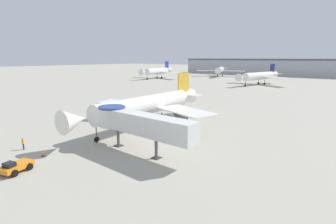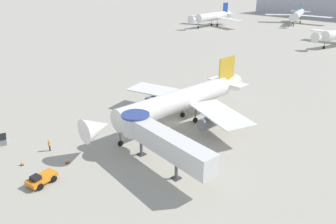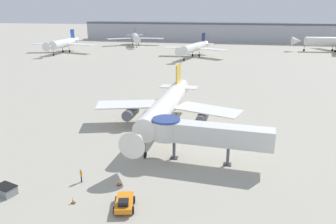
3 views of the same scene
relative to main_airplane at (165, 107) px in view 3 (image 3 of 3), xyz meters
The scene contains 13 objects.
ground_plane 4.36m from the main_airplane, 148.30° to the right, with size 800.00×800.00×0.00m, color #A8A393.
main_airplane is the anchor object (origin of this frame).
jet_bridge 14.57m from the main_airplane, 55.51° to the right, with size 17.24×4.13×6.10m.
pushback_tug_orange 25.91m from the main_airplane, 86.79° to the right, with size 2.89×4.05×1.51m.
service_container_gray 29.48m from the main_airplane, 117.18° to the right, with size 2.84×2.34×1.14m.
traffic_cone_near_nose 21.37m from the main_airplane, 92.64° to the right, with size 0.51×0.51×0.83m.
traffic_cone_apron_front 26.64m from the main_airplane, 100.16° to the right, with size 0.45×0.45×0.74m.
ground_crew_marshaller 22.35m from the main_airplane, 105.59° to the right, with size 0.38×0.40×1.82m.
background_jet_navy_tail 94.46m from the main_airplane, 95.15° to the left, with size 30.96×33.39×10.17m.
background_jet_blue_tail 120.53m from the main_airplane, 128.10° to the left, with size 33.94×31.46×10.99m.
background_jet_gray_tail 142.33m from the main_airplane, 66.49° to the left, with size 35.39×37.92×12.08m.
background_jet_teal_tail 144.88m from the main_airplane, 110.26° to the left, with size 33.02×31.02×10.75m.
terminal_building 174.67m from the main_airplane, 92.78° to the left, with size 174.90×18.40×12.53m.
Camera 3 is at (14.01, -54.71, 21.22)m, focal length 35.00 mm.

